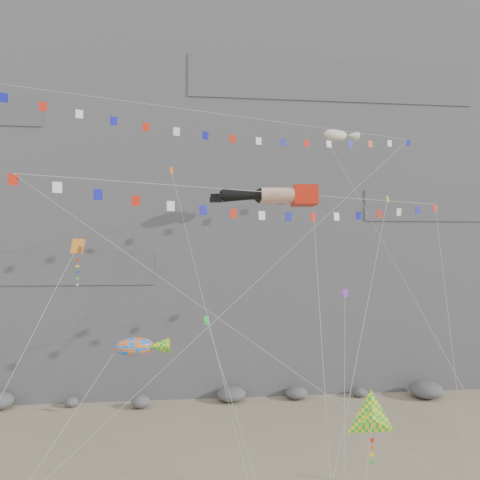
% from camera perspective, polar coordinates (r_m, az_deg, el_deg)
% --- Properties ---
extents(cliff, '(80.00, 28.00, 50.00)m').
position_cam_1_polar(cliff, '(58.68, -2.41, 9.83)').
color(cliff, slate).
rests_on(cliff, ground).
extents(talus_boulders, '(60.00, 3.00, 1.20)m').
position_cam_1_polar(talus_boulders, '(44.48, -1.06, -18.31)').
color(talus_boulders, '#5E5E62').
rests_on(talus_boulders, ground).
extents(legs_kite, '(7.04, 13.07, 20.68)m').
position_cam_1_polar(legs_kite, '(30.69, 4.29, 5.38)').
color(legs_kite, red).
rests_on(legs_kite, ground).
extents(flag_banner_upper, '(33.93, 16.68, 28.29)m').
position_cam_1_polar(flag_banner_upper, '(34.48, -2.57, 15.08)').
color(flag_banner_upper, red).
rests_on(flag_banner_upper, ground).
extents(flag_banner_lower, '(27.36, 11.35, 20.30)m').
position_cam_1_polar(flag_banner_lower, '(29.44, 4.35, 5.73)').
color(flag_banner_lower, red).
rests_on(flag_banner_lower, ground).
extents(harlequin_kite, '(5.99, 8.20, 16.31)m').
position_cam_1_polar(harlequin_kite, '(29.02, -19.24, -0.81)').
color(harlequin_kite, red).
rests_on(harlequin_kite, ground).
extents(fish_windsock, '(8.08, 5.39, 11.39)m').
position_cam_1_polar(fish_windsock, '(26.00, -12.81, -12.60)').
color(fish_windsock, '#FF5E0D').
rests_on(fish_windsock, ground).
extents(delta_kite, '(3.57, 3.69, 7.70)m').
position_cam_1_polar(delta_kite, '(23.73, 15.79, -20.28)').
color(delta_kite, yellow).
rests_on(delta_kite, ground).
extents(blimp_windsock, '(7.36, 15.93, 27.91)m').
position_cam_1_polar(blimp_windsock, '(40.10, 11.66, 12.31)').
color(blimp_windsock, beige).
rests_on(blimp_windsock, ground).
extents(small_kite_a, '(5.28, 13.79, 23.78)m').
position_cam_1_polar(small_kite_a, '(33.40, -8.17, 7.56)').
color(small_kite_a, '#F05A14').
rests_on(small_kite_a, ground).
extents(small_kite_b, '(4.83, 12.44, 16.36)m').
position_cam_1_polar(small_kite_b, '(33.42, 12.67, -6.65)').
color(small_kite_b, purple).
rests_on(small_kite_b, ground).
extents(small_kite_c, '(3.62, 7.95, 12.37)m').
position_cam_1_polar(small_kite_c, '(27.07, -3.98, -10.11)').
color(small_kite_c, green).
rests_on(small_kite_c, ground).
extents(small_kite_d, '(9.73, 13.68, 23.50)m').
position_cam_1_polar(small_kite_d, '(35.57, 17.44, 4.13)').
color(small_kite_d, yellow).
rests_on(small_kite_d, ground).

